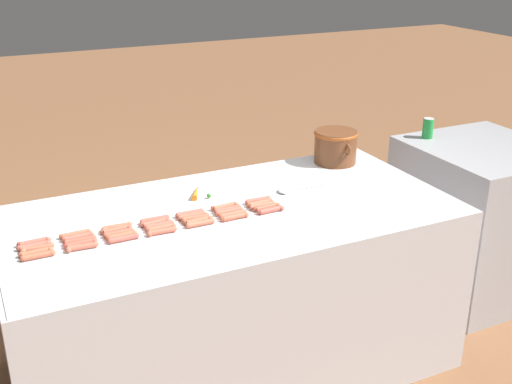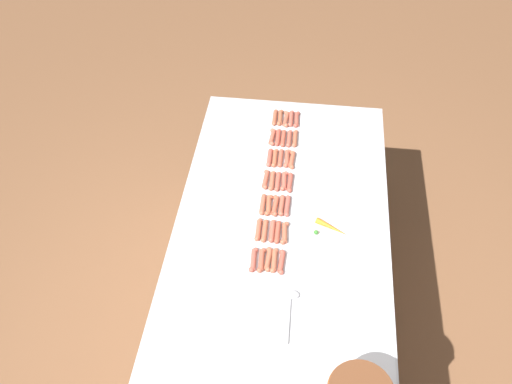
{
  "view_description": "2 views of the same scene",
  "coord_description": "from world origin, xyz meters",
  "views": [
    {
      "loc": [
        2.56,
        -1.09,
        2.12
      ],
      "look_at": [
        -0.07,
        0.17,
        0.93
      ],
      "focal_mm": 44.77,
      "sensor_mm": 36.0,
      "label": 1
    },
    {
      "loc": [
        -0.08,
        1.67,
        3.0
      ],
      "look_at": [
        0.15,
        -0.24,
        0.94
      ],
      "focal_mm": 38.6,
      "sensor_mm": 36.0,
      "label": 2
    }
  ],
  "objects": [
    {
      "name": "griddle_counter",
      "position": [
        0.0,
        0.0,
        0.45
      ],
      "size": [
        1.07,
        2.16,
        0.89
      ],
      "color": "#BCBCC1",
      "rests_on": "ground_plane"
    },
    {
      "name": "hot_dog_15",
      "position": [
        0.05,
        -0.71,
        0.91
      ],
      "size": [
        0.03,
        0.14,
        0.03
      ],
      "color": "#B7513D",
      "rests_on": "griddle_counter"
    },
    {
      "name": "ground_plane",
      "position": [
        0.0,
        0.0,
        0.0
      ],
      "size": [
        20.0,
        20.0,
        0.0
      ],
      "primitive_type": "plane",
      "color": "brown"
    },
    {
      "name": "hot_dog_8",
      "position": [
        0.01,
        -0.72,
        0.91
      ],
      "size": [
        0.03,
        0.14,
        0.03
      ],
      "color": "#B45847",
      "rests_on": "griddle_counter"
    },
    {
      "name": "hot_dog_7",
      "position": [
        0.01,
        -0.9,
        0.91
      ],
      "size": [
        0.03,
        0.14,
        0.03
      ],
      "color": "#B85847",
      "rests_on": "griddle_counter"
    },
    {
      "name": "hot_dog_16",
      "position": [
        0.05,
        -0.55,
        0.91
      ],
      "size": [
        0.03,
        0.14,
        0.03
      ],
      "color": "#B65540",
      "rests_on": "griddle_counter"
    },
    {
      "name": "hot_dog_28",
      "position": [
        0.11,
        -0.9,
        0.91
      ],
      "size": [
        0.03,
        0.14,
        0.03
      ],
      "color": "#B2573D",
      "rests_on": "griddle_counter"
    },
    {
      "name": "hot_dog_24",
      "position": [
        0.08,
        -0.37,
        0.91
      ],
      "size": [
        0.03,
        0.14,
        0.03
      ],
      "color": "#B25E44",
      "rests_on": "griddle_counter"
    },
    {
      "name": "hot_dog_34",
      "position": [
        0.11,
        0.16,
        0.91
      ],
      "size": [
        0.03,
        0.14,
        0.03
      ],
      "color": "#B25243",
      "rests_on": "griddle_counter"
    },
    {
      "name": "hot_dog_3",
      "position": [
        -0.02,
        -0.37,
        0.91
      ],
      "size": [
        0.03,
        0.14,
        0.03
      ],
      "color": "#B84F40",
      "rests_on": "griddle_counter"
    },
    {
      "name": "hot_dog_19",
      "position": [
        0.04,
        -0.02,
        0.91
      ],
      "size": [
        0.03,
        0.14,
        0.03
      ],
      "color": "#B55845",
      "rests_on": "griddle_counter"
    },
    {
      "name": "hot_dog_2",
      "position": [
        -0.02,
        -0.54,
        0.91
      ],
      "size": [
        0.03,
        0.14,
        0.03
      ],
      "color": "#BD5B40",
      "rests_on": "griddle_counter"
    },
    {
      "name": "hot_dog_9",
      "position": [
        0.01,
        -0.55,
        0.91
      ],
      "size": [
        0.03,
        0.14,
        0.03
      ],
      "color": "#B65843",
      "rests_on": "griddle_counter"
    },
    {
      "name": "hot_dog_6",
      "position": [
        -0.02,
        0.16,
        0.91
      ],
      "size": [
        0.03,
        0.14,
        0.03
      ],
      "color": "#BB5040",
      "rests_on": "griddle_counter"
    },
    {
      "name": "hot_dog_20",
      "position": [
        0.04,
        0.15,
        0.91
      ],
      "size": [
        0.03,
        0.14,
        0.03
      ],
      "color": "#B25D43",
      "rests_on": "griddle_counter"
    },
    {
      "name": "hot_dog_23",
      "position": [
        0.08,
        -0.54,
        0.91
      ],
      "size": [
        0.03,
        0.14,
        0.03
      ],
      "color": "#B45B3E",
      "rests_on": "griddle_counter"
    },
    {
      "name": "hot_dog_18",
      "position": [
        0.04,
        -0.19,
        0.91
      ],
      "size": [
        0.03,
        0.14,
        0.03
      ],
      "color": "#BE583F",
      "rests_on": "griddle_counter"
    },
    {
      "name": "hot_dog_29",
      "position": [
        0.11,
        -0.72,
        0.91
      ],
      "size": [
        0.03,
        0.14,
        0.03
      ],
      "color": "#B65A45",
      "rests_on": "griddle_counter"
    },
    {
      "name": "hot_dog_31",
      "position": [
        0.11,
        -0.37,
        0.91
      ],
      "size": [
        0.03,
        0.14,
        0.03
      ],
      "color": "#BE5842",
      "rests_on": "griddle_counter"
    },
    {
      "name": "hot_dog_22",
      "position": [
        0.08,
        -0.72,
        0.91
      ],
      "size": [
        0.03,
        0.14,
        0.03
      ],
      "color": "#BD503F",
      "rests_on": "griddle_counter"
    },
    {
      "name": "carrot",
      "position": [
        -0.24,
        -0.08,
        0.91
      ],
      "size": [
        0.17,
        0.11,
        0.03
      ],
      "color": "orange",
      "rests_on": "griddle_counter"
    },
    {
      "name": "hot_dog_26",
      "position": [
        0.08,
        -0.02,
        0.91
      ],
      "size": [
        0.03,
        0.14,
        0.03
      ],
      "color": "#B95D41",
      "rests_on": "griddle_counter"
    },
    {
      "name": "hot_dog_1",
      "position": [
        -0.02,
        -0.72,
        0.91
      ],
      "size": [
        0.03,
        0.14,
        0.03
      ],
      "color": "#B45A3F",
      "rests_on": "griddle_counter"
    },
    {
      "name": "hot_dog_32",
      "position": [
        0.11,
        -0.19,
        0.91
      ],
      "size": [
        0.03,
        0.14,
        0.03
      ],
      "color": "#B65D44",
      "rests_on": "griddle_counter"
    },
    {
      "name": "hot_dog_12",
      "position": [
        0.01,
        -0.02,
        0.91
      ],
      "size": [
        0.03,
        0.14,
        0.03
      ],
      "color": "#B4503D",
      "rests_on": "griddle_counter"
    },
    {
      "name": "hot_dog_11",
      "position": [
        0.01,
        -0.2,
        0.91
      ],
      "size": [
        0.03,
        0.14,
        0.03
      ],
      "color": "#B35843",
      "rests_on": "griddle_counter"
    },
    {
      "name": "hot_dog_21",
      "position": [
        0.08,
        -0.9,
        0.91
      ],
      "size": [
        0.03,
        0.14,
        0.03
      ],
      "color": "#B05D3F",
      "rests_on": "griddle_counter"
    },
    {
      "name": "hot_dog_13",
      "position": [
        0.02,
        0.15,
        0.91
      ],
      "size": [
        0.03,
        0.14,
        0.03
      ],
      "color": "#B15D41",
      "rests_on": "griddle_counter"
    },
    {
      "name": "hot_dog_27",
      "position": [
        0.07,
        0.16,
        0.91
      ],
      "size": [
        0.03,
        0.14,
        0.03
      ],
      "color": "#B4553E",
      "rests_on": "griddle_counter"
    },
    {
      "name": "hot_dog_14",
      "position": [
        0.04,
        -0.89,
        0.91
      ],
      "size": [
        0.04,
        0.14,
        0.03
      ],
      "color": "#B45D45",
      "rests_on": "griddle_counter"
    },
    {
      "name": "hot_dog_4",
      "position": [
        -0.02,
        -0.2,
        0.91
      ],
      "size": [
        0.03,
        0.14,
        0.03
      ],
      "color": "#B35345",
      "rests_on": "griddle_counter"
    },
    {
      "name": "hot_dog_0",
      "position": [
        -0.02,
        -0.89,
        0.91
      ],
      "size": [
        0.03,
        0.14,
        0.03
      ],
      "color": "#B45342",
      "rests_on": "griddle_counter"
    },
    {
      "name": "hot_dog_33",
      "position": [
        0.11,
        -0.03,
        0.91
      ],
      "size": [
        0.03,
        0.14,
        0.03
      ],
      "color": "#BD5840",
      "rests_on": "griddle_counter"
    },
    {
      "name": "hot_dog_5",
      "position": [
        -0.02,
        -0.02,
        0.91
      ],
      "size": [
        0.04,
        0.14,
        0.03
      ],
      "color": "#B25B41",
      "rests_on": "griddle_counter"
    },
    {
      "name": "serving_spoon",
      "position": [
        -0.08,
        0.37,
        0.9
      ],
      "size": [
        0.07,
        0.27,
        0.02
      ],
      "color": "#B7B7BC",
      "rests_on": "griddle_counter"
    },
    {
      "name": "hot_dog_17",
      "position": [
        0.05,
        -0.37,
        0.91
      ],
      "size": [
        0.03,
        0.14,
        0.03
      ],
      "color": "#BD5644",
      "rests_on": "griddle_counter"
    },
    {
      "name": "hot_dog_30",
      "position": [
        0.11,
        -0.54,
        0.91
      ],
      "size": [
        0.03,
        0.14,
        0.03
      ],
      "color": "#B75244",
      "rests_on": "griddle_counter"
    },
    {
      "name": "hot_dog_10",
      "position": [
        0.01,
        -0.37,
        0.91
      ],
      "size": [
        0.03,
        0.14,
        0.03
      ],
      "color": "#BE5846",
      "rests_on": "griddle_counter"
    },
    {
      "name": "hot_dog_25",
      "position": [
        0.08,
        -0.19,
        0.91
      ],
      "size": [
        0.03,
        0.14,
        0.03
      ],
      "color": "#B05B3E",
      "rests_on": "griddle_counter"
    }
  ]
}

